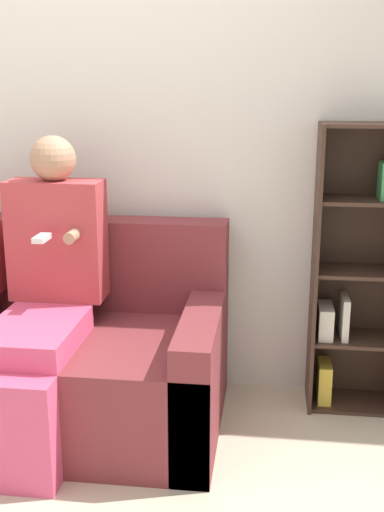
# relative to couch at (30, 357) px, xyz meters

# --- Properties ---
(ground_plane) EXTENTS (14.00, 14.00, 0.00)m
(ground_plane) POSITION_rel_couch_xyz_m (0.21, -0.56, -0.31)
(ground_plane) COLOR beige
(back_wall) EXTENTS (10.00, 0.06, 2.55)m
(back_wall) POSITION_rel_couch_xyz_m (0.21, 0.49, 0.97)
(back_wall) COLOR silver
(back_wall) RESTS_ON ground_plane
(couch) EXTENTS (1.82, 0.93, 0.92)m
(couch) POSITION_rel_couch_xyz_m (0.00, 0.00, 0.00)
(couch) COLOR maroon
(couch) RESTS_ON ground_plane
(adult_seated) EXTENTS (0.44, 0.84, 1.34)m
(adult_seated) POSITION_rel_couch_xyz_m (0.13, -0.10, 0.38)
(adult_seated) COLOR #DB4C75
(adult_seated) RESTS_ON ground_plane
(bookshelf) EXTENTS (0.43, 0.29, 1.39)m
(bookshelf) POSITION_rel_couch_xyz_m (1.53, 0.35, 0.35)
(bookshelf) COLOR #3D281E
(bookshelf) RESTS_ON ground_plane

